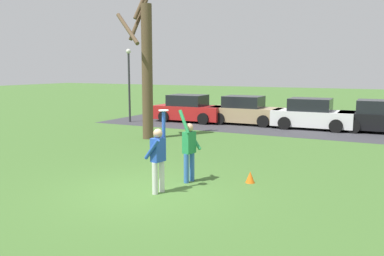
% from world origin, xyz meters
% --- Properties ---
extents(ground_plane, '(120.00, 120.00, 0.00)m').
position_xyz_m(ground_plane, '(0.00, 0.00, 0.00)').
color(ground_plane, '#426B2D').
extents(person_catcher, '(0.49, 0.57, 2.08)m').
position_xyz_m(person_catcher, '(0.28, -0.02, 0.98)').
color(person_catcher, silver).
rests_on(person_catcher, ground_plane).
extents(person_defender, '(0.50, 0.60, 2.04)m').
position_xyz_m(person_defender, '(0.50, 1.25, 0.98)').
color(person_defender, '#3366B7').
rests_on(person_defender, ground_plane).
extents(frisbee_disc, '(0.25, 0.25, 0.02)m').
position_xyz_m(frisbee_disc, '(0.32, 0.20, 2.09)').
color(frisbee_disc, white).
rests_on(frisbee_disc, person_catcher).
extents(parked_car_red, '(4.15, 2.13, 1.59)m').
position_xyz_m(parked_car_red, '(-5.56, 12.98, 0.73)').
color(parked_car_red, red).
rests_on(parked_car_red, ground_plane).
extents(parked_car_tan, '(4.15, 2.13, 1.59)m').
position_xyz_m(parked_car_tan, '(-2.21, 13.42, 0.73)').
color(parked_car_tan, tan).
rests_on(parked_car_tan, ground_plane).
extents(parked_car_white, '(4.15, 2.13, 1.59)m').
position_xyz_m(parked_car_white, '(1.53, 13.27, 0.73)').
color(parked_car_white, white).
rests_on(parked_car_white, ground_plane).
extents(parked_car_black, '(4.15, 2.13, 1.59)m').
position_xyz_m(parked_car_black, '(4.85, 13.53, 0.73)').
color(parked_car_black, black).
rests_on(parked_car_black, ground_plane).
extents(parking_strip, '(19.71, 6.40, 0.01)m').
position_xyz_m(parking_strip, '(-0.39, 13.19, 0.00)').
color(parking_strip, '#38383D').
rests_on(parking_strip, ground_plane).
extents(bare_tree_tall, '(1.76, 2.03, 6.73)m').
position_xyz_m(bare_tree_tall, '(-4.49, 6.75, 3.21)').
color(bare_tree_tall, brown).
rests_on(bare_tree_tall, ground_plane).
extents(lamppost_by_lot, '(0.28, 0.28, 4.26)m').
position_xyz_m(lamppost_by_lot, '(-8.59, 11.19, 2.59)').
color(lamppost_by_lot, '#2D2D33').
rests_on(lamppost_by_lot, ground_plane).
extents(field_cone_orange, '(0.26, 0.26, 0.32)m').
position_xyz_m(field_cone_orange, '(2.05, 1.93, 0.16)').
color(field_cone_orange, orange).
rests_on(field_cone_orange, ground_plane).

